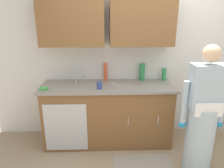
{
  "coord_description": "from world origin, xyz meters",
  "views": [
    {
      "loc": [
        -0.59,
        -2.24,
        1.9
      ],
      "look_at": [
        -0.49,
        0.55,
        1.0
      ],
      "focal_mm": 33.36,
      "sensor_mm": 36.0,
      "label": 1
    }
  ],
  "objects": [
    {
      "name": "sponge",
      "position": [
        -1.44,
        0.52,
        0.96
      ],
      "size": [
        0.11,
        0.07,
        0.03
      ],
      "primitive_type": "cube",
      "color": "#4CBF4C",
      "rests_on": "countertop"
    },
    {
      "name": "bottle_dish_liquid",
      "position": [
        -0.58,
        0.94,
        1.08
      ],
      "size": [
        0.06,
        0.06,
        0.28
      ],
      "primitive_type": "cylinder",
      "color": "#E05933",
      "rests_on": "countertop"
    },
    {
      "name": "person_at_sink",
      "position": [
        0.58,
        -0.01,
        0.69
      ],
      "size": [
        0.55,
        0.34,
        1.62
      ],
      "color": "white",
      "rests_on": "ground"
    },
    {
      "name": "cup_by_sink",
      "position": [
        -0.67,
        0.53,
        0.99
      ],
      "size": [
        0.08,
        0.08,
        0.1
      ],
      "primitive_type": "cylinder",
      "color": "#33478C",
      "rests_on": "countertop"
    },
    {
      "name": "sink",
      "position": [
        -1.0,
        0.71,
        0.93
      ],
      "size": [
        0.5,
        0.36,
        0.35
      ],
      "color": "#B7BABF",
      "rests_on": "counter_cabinet"
    },
    {
      "name": "floor_mat",
      "position": [
        -0.09,
        0.05,
        0.01
      ],
      "size": [
        0.8,
        0.5,
        0.01
      ],
      "primitive_type": "cube",
      "color": "gray",
      "rests_on": "ground"
    },
    {
      "name": "knife_on_counter",
      "position": [
        -0.44,
        0.71,
        0.94
      ],
      "size": [
        0.11,
        0.23,
        0.01
      ],
      "primitive_type": "cube",
      "rotation": [
        0.0,
        0.0,
        1.95
      ],
      "color": "silver",
      "rests_on": "countertop"
    },
    {
      "name": "bottle_cleaner_spray",
      "position": [
        0.0,
        0.93,
        1.07
      ],
      "size": [
        0.08,
        0.08,
        0.26
      ],
      "primitive_type": "cylinder",
      "color": "#2D8C4C",
      "rests_on": "countertop"
    },
    {
      "name": "counter_cabinet",
      "position": [
        -0.55,
        0.7,
        0.45
      ],
      "size": [
        1.9,
        0.62,
        0.9
      ],
      "color": "brown",
      "rests_on": "ground"
    },
    {
      "name": "countertop",
      "position": [
        -0.55,
        0.7,
        0.92
      ],
      "size": [
        1.96,
        0.66,
        0.04
      ],
      "primitive_type": "cube",
      "color": "gray",
      "rests_on": "counter_cabinet"
    },
    {
      "name": "kitchen_wall_with_uppers",
      "position": [
        -0.14,
        0.99,
        1.48
      ],
      "size": [
        4.8,
        0.44,
        2.7
      ],
      "color": "silver",
      "rests_on": "ground"
    },
    {
      "name": "bottle_water_tall",
      "position": [
        0.35,
        0.91,
        1.04
      ],
      "size": [
        0.07,
        0.07,
        0.19
      ],
      "primitive_type": "cylinder",
      "color": "#2D8C4C",
      "rests_on": "countertop"
    }
  ]
}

